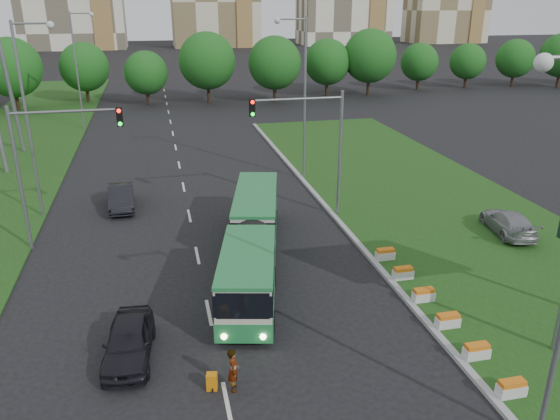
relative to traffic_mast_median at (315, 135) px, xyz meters
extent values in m
plane|color=black|center=(-4.78, -10.00, -5.35)|extent=(360.00, 360.00, 0.00)
cube|color=#1B4413|center=(8.22, -2.00, -5.27)|extent=(14.00, 60.00, 0.15)
cube|color=#9B9B9B|center=(1.27, -2.00, -5.26)|extent=(0.30, 60.00, 0.18)
cylinder|color=gray|center=(1.62, 0.00, -1.35)|extent=(0.20, 0.20, 8.00)
cylinder|color=gray|center=(-1.13, 0.00, 2.25)|extent=(5.50, 0.14, 0.14)
cube|color=black|center=(-3.88, 0.00, 1.85)|extent=(0.32, 0.32, 1.00)
cylinder|color=gray|center=(-16.78, -1.00, -1.35)|extent=(0.20, 0.20, 8.00)
cylinder|color=gray|center=(-14.03, -1.00, 2.25)|extent=(5.50, 0.14, 0.14)
cube|color=black|center=(-11.28, -1.00, 1.85)|extent=(0.32, 0.32, 1.00)
cube|color=beige|center=(-5.17, -10.23, -3.77)|extent=(2.26, 6.24, 2.44)
cube|color=beige|center=(-5.17, -2.23, -3.77)|extent=(2.26, 7.60, 2.44)
cylinder|color=black|center=(-5.17, -6.57, -3.81)|extent=(2.26, 1.13, 2.26)
cube|color=#21763C|center=(-5.17, -10.23, -4.58)|extent=(2.33, 6.29, 0.86)
cube|color=#21763C|center=(-5.17, -2.23, -4.58)|extent=(2.33, 7.64, 0.86)
cube|color=black|center=(-5.17, -10.23, -3.36)|extent=(2.33, 6.29, 0.95)
cube|color=black|center=(-5.17, -2.23, -3.36)|extent=(2.33, 7.64, 0.95)
imported|color=black|center=(-11.11, -12.59, -4.60)|extent=(2.15, 4.52, 1.49)
imported|color=black|center=(-12.06, 4.49, -4.59)|extent=(1.82, 4.68, 1.52)
imported|color=#92939A|center=(10.36, -5.34, -4.52)|extent=(2.63, 4.92, 1.36)
imported|color=gray|center=(-7.43, -15.35, -4.51)|extent=(0.48, 0.66, 1.67)
cube|color=orange|center=(-8.19, -15.17, -5.03)|extent=(0.38, 0.32, 0.65)
cylinder|color=black|center=(-8.19, -15.33, -5.27)|extent=(0.04, 0.15, 0.15)
camera|label=1|loc=(-9.39, -31.26, 7.70)|focal=35.00mm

